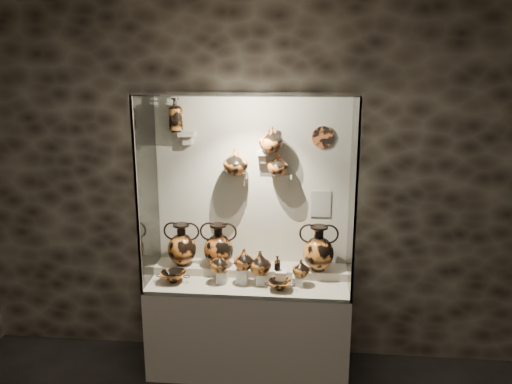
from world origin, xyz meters
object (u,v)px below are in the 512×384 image
amphora_mid (219,245)px  kylix_left (173,276)px  amphora_left (182,244)px  ovoid_vase_c (278,164)px  jug_b (244,259)px  jug_c (260,262)px  jug_a (219,263)px  ovoid_vase_a (236,162)px  kylix_right (280,284)px  lekythos_small (277,262)px  amphora_right (318,248)px  lekythos_tall (176,113)px  jug_e (301,268)px  ovoid_vase_b (271,139)px

amphora_mid → kylix_left: 0.47m
amphora_left → ovoid_vase_c: size_ratio=2.05×
ovoid_vase_c → jug_b: bearing=-126.2°
jug_c → jug_a: bearing=170.3°
amphora_left → ovoid_vase_a: 0.88m
jug_b → kylix_right: 0.36m
lekythos_small → kylix_right: lekythos_small is taller
amphora_right → kylix_left: size_ratio=1.45×
ovoid_vase_a → jug_a: bearing=-97.3°
ovoid_vase_a → ovoid_vase_c: 0.36m
lekythos_small → jug_a: bearing=162.7°
jug_c → ovoid_vase_c: bearing=49.6°
ovoid_vase_c → jug_a: bearing=-141.3°
amphora_left → lekythos_tall: lekythos_tall is taller
jug_e → ovoid_vase_c: bearing=110.0°
jug_e → kylix_right: 0.22m
amphora_right → jug_e: bearing=-145.8°
jug_b → kylix_left: bearing=167.1°
ovoid_vase_a → kylix_right: bearing=-22.6°
amphora_right → ovoid_vase_c: bearing=152.0°
amphora_mid → jug_e: size_ratio=2.63×
ovoid_vase_a → ovoid_vase_b: size_ratio=1.05×
amphora_right → ovoid_vase_b: size_ratio=1.88×
jug_c → lekythos_small: jug_c is taller
kylix_left → ovoid_vase_b: ovoid_vase_b is taller
amphora_left → kylix_right: 0.95m
amphora_mid → ovoid_vase_b: ovoid_vase_b is taller
amphora_right → lekythos_small: 0.39m
jug_b → jug_c: (0.13, 0.01, -0.03)m
jug_b → lekythos_tall: (-0.61, 0.28, 1.18)m
jug_c → amphora_mid: bearing=141.7°
ovoid_vase_a → jug_c: bearing=-27.4°
lekythos_small → amphora_right: bearing=4.8°
lekythos_small → kylix_left: size_ratio=0.51×
lekythos_tall → amphora_mid: bearing=-23.8°
jug_e → kylix_right: bearing=-168.2°
jug_e → ovoid_vase_a: bearing=137.5°
kylix_right → jug_a: bearing=-179.0°
jug_c → kylix_right: size_ratio=0.81×
lekythos_small → ovoid_vase_c: 0.82m
lekythos_tall → jug_c: bearing=-29.8°
ovoid_vase_b → ovoid_vase_c: 0.22m
jug_a → amphora_left: bearing=137.9°
kylix_right → amphora_mid: bearing=163.3°
amphora_left → ovoid_vase_a: size_ratio=1.71×
jug_b → jug_e: (0.47, 0.00, -0.07)m
jug_b → ovoid_vase_a: bearing=96.3°
jug_e → kylix_left: bearing=161.6°
amphora_mid → amphora_right: size_ratio=0.97×
jug_a → jug_e: bearing=-11.7°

